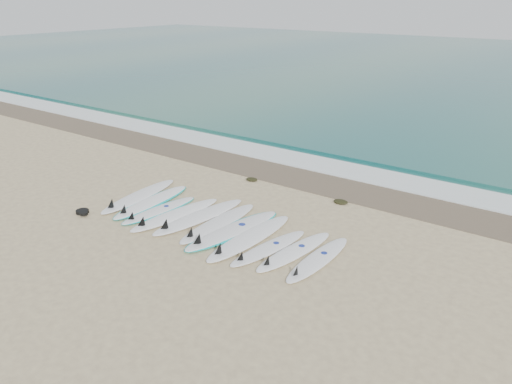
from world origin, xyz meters
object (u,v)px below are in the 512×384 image
Objects in this scene: surfboard_0 at (138,196)px; surfboard_5 at (217,223)px; surfboard_10 at (317,260)px; leash_coil at (83,212)px.

surfboard_5 is at bearing -7.89° from surfboard_0.
surfboard_5 reaches higher than surfboard_10.
surfboard_5 is at bearing 24.50° from leash_coil.
surfboard_10 is (2.78, -0.11, -0.01)m from surfboard_5.
surfboard_0 reaches higher than leash_coil.
surfboard_10 is at bearing -3.29° from surfboard_5.
surfboard_0 is 6.28× the size of leash_coil.
surfboard_5 is 1.16× the size of surfboard_10.
surfboard_0 reaches higher than surfboard_5.
leash_coil is (-5.96, -1.34, -0.00)m from surfboard_10.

